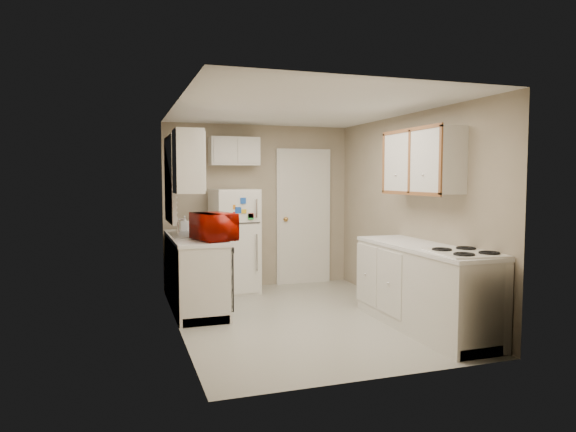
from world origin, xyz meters
name	(u,v)px	position (x,y,z in m)	size (l,w,h in m)	color
floor	(302,318)	(0.00, 0.00, 0.00)	(3.80, 3.80, 0.00)	beige
ceiling	(302,109)	(0.00, 0.00, 2.40)	(3.80, 3.80, 0.00)	white
wall_left	(177,218)	(-1.40, 0.00, 1.20)	(3.80, 3.80, 0.00)	tan
wall_right	(409,212)	(1.40, 0.00, 1.20)	(3.80, 3.80, 0.00)	tan
wall_back	(259,206)	(0.00, 1.90, 1.20)	(2.80, 2.80, 0.00)	tan
wall_front	(383,231)	(0.00, -1.90, 1.20)	(2.80, 2.80, 0.00)	tan
left_counter	(195,271)	(-1.10, 0.90, 0.45)	(0.60, 1.80, 0.90)	silver
dishwasher	(227,276)	(-0.81, 0.30, 0.49)	(0.03, 0.58, 0.72)	black
sink	(193,238)	(-1.10, 1.05, 0.86)	(0.54, 0.74, 0.16)	gray
microwave	(214,227)	(-0.94, 0.38, 1.05)	(0.31, 0.57, 0.38)	#900900
soap_bottle	(185,224)	(-1.15, 1.43, 1.00)	(0.10, 0.10, 0.21)	white
window_blinds	(171,180)	(-1.36, 1.05, 1.60)	(0.10, 0.98, 1.08)	silver
upper_cabinet_left	(188,161)	(-1.25, 0.22, 1.80)	(0.30, 0.45, 0.70)	silver
refrigerator	(234,241)	(-0.45, 1.56, 0.73)	(0.60, 0.59, 1.46)	white
cabinet_over_fridge	(234,151)	(-0.40, 1.75, 2.00)	(0.70, 0.30, 0.40)	silver
interior_door	(303,217)	(0.70, 1.86, 1.02)	(0.86, 0.06, 2.08)	white
right_counter	(423,287)	(1.10, -0.80, 0.45)	(0.60, 2.00, 0.90)	silver
stove	(464,302)	(1.15, -1.42, 0.43)	(0.57, 0.70, 0.85)	white
upper_cabinet_right	(422,162)	(1.25, -0.50, 1.80)	(0.30, 1.20, 0.70)	silver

